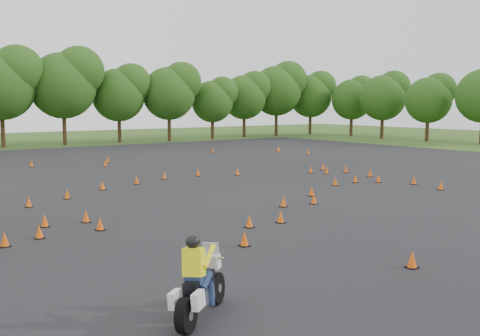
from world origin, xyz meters
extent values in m
plane|color=#2D5119|center=(0.00, 0.00, 0.00)|extent=(140.00, 140.00, 0.00)
plane|color=black|center=(0.00, 6.00, 0.01)|extent=(62.00, 62.00, 0.00)
cone|color=#E25209|center=(16.75, 21.04, 0.23)|extent=(0.26, 0.26, 0.45)
cone|color=#E25209|center=(-6.02, -4.63, 0.23)|extent=(0.26, 0.26, 0.45)
cone|color=#E25209|center=(-8.89, 0.04, 0.23)|extent=(0.26, 0.26, 0.45)
cone|color=#E25209|center=(-1.01, 10.27, 0.23)|extent=(0.26, 0.26, 0.45)
cone|color=#E25209|center=(-5.49, 8.52, 0.23)|extent=(0.26, 0.26, 0.45)
cone|color=#E25209|center=(-7.81, 6.97, 0.23)|extent=(0.26, 0.26, 0.45)
cone|color=#E25209|center=(15.93, 20.19, 0.23)|extent=(0.26, 0.26, 0.45)
cone|color=#E25209|center=(-2.98, -2.76, 0.23)|extent=(0.26, 0.26, 0.45)
cone|color=#E25209|center=(8.69, -1.67, 0.23)|extent=(0.26, 0.26, 0.45)
cone|color=#E25209|center=(-0.32, 20.76, 0.23)|extent=(0.26, 0.26, 0.45)
cone|color=#E25209|center=(9.96, 6.11, 0.23)|extent=(0.26, 0.26, 0.45)
cone|color=#E25209|center=(9.19, 0.35, 0.23)|extent=(0.26, 0.26, 0.45)
cone|color=#E25209|center=(16.62, 16.80, 0.23)|extent=(0.26, 0.26, 0.45)
cone|color=#E25209|center=(10.49, 22.85, 0.23)|extent=(0.26, 0.26, 0.45)
cone|color=#E25209|center=(8.21, 2.00, 0.23)|extent=(0.26, 0.26, 0.45)
cone|color=#E25209|center=(-9.80, 5.92, 0.23)|extent=(0.26, 0.26, 0.45)
cone|color=#E25209|center=(8.48, 6.37, 0.23)|extent=(0.26, 0.26, 0.45)
cone|color=#E25209|center=(-1.41, 18.46, 0.23)|extent=(0.26, 0.26, 0.45)
cone|color=#E25209|center=(7.08, 2.70, 0.23)|extent=(0.26, 0.26, 0.45)
cone|color=#E25209|center=(9.73, 7.98, 0.23)|extent=(0.26, 0.26, 0.45)
cone|color=#E25209|center=(-3.22, 9.30, 0.23)|extent=(0.26, 0.26, 0.45)
cone|color=#E25209|center=(1.28, 10.21, 0.23)|extent=(0.26, 0.26, 0.45)
cone|color=#E25209|center=(-8.85, 1.55, 0.23)|extent=(0.26, 0.26, 0.45)
cone|color=#E25209|center=(0.65, -0.72, 0.23)|extent=(0.26, 0.26, 0.45)
cone|color=#E25209|center=(-3.65, -9.07, 0.23)|extent=(0.26, 0.26, 0.45)
cone|color=#E25209|center=(3.48, 9.12, 0.23)|extent=(0.26, 0.26, 0.45)
cone|color=#E25209|center=(-12.11, -0.35, 0.23)|extent=(0.26, 0.26, 0.45)
cone|color=#E25209|center=(7.93, 7.26, 0.23)|extent=(0.26, 0.26, 0.45)
cone|color=#E25209|center=(-5.77, 21.14, 0.23)|extent=(0.26, 0.26, 0.45)
cone|color=#E25209|center=(-0.88, -0.45, 0.23)|extent=(0.26, 0.26, 0.45)
cone|color=#E25209|center=(5.35, 2.58, 0.23)|extent=(0.26, 0.26, 0.45)
cone|color=#E25209|center=(9.63, 3.82, 0.23)|extent=(0.26, 0.26, 0.45)
cone|color=#E25209|center=(-10.95, 0.08, 0.23)|extent=(0.26, 0.26, 0.45)
cone|color=#E25209|center=(-10.32, 1.69, 0.23)|extent=(0.26, 0.26, 0.45)
cone|color=#E25209|center=(1.99, 0.86, 0.23)|extent=(0.26, 0.26, 0.45)
cone|color=#E25209|center=(-4.39, -2.69, 0.23)|extent=(0.26, 0.26, 0.45)
camera|label=1|loc=(-15.59, -17.74, 4.41)|focal=40.00mm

